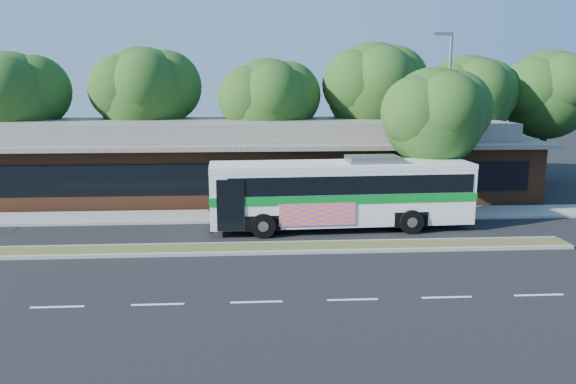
{
  "coord_description": "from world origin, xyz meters",
  "views": [
    {
      "loc": [
        -0.09,
        -21.36,
        6.59
      ],
      "look_at": [
        1.47,
        2.54,
        2.0
      ],
      "focal_mm": 35.0,
      "sensor_mm": 36.0,
      "label": 1
    }
  ],
  "objects_px": {
    "transit_bus": "(342,189)",
    "sidewalk_tree": "(440,115)",
    "lamp_post": "(446,119)",
    "sedan": "(31,195)"
  },
  "relations": [
    {
      "from": "lamp_post",
      "to": "sidewalk_tree",
      "type": "distance_m",
      "value": 0.4
    },
    {
      "from": "transit_bus",
      "to": "sidewalk_tree",
      "type": "xyz_separation_m",
      "value": [
        5.27,
        2.44,
        3.24
      ]
    },
    {
      "from": "lamp_post",
      "to": "sidewalk_tree",
      "type": "height_order",
      "value": "lamp_post"
    },
    {
      "from": "sedan",
      "to": "sidewalk_tree",
      "type": "xyz_separation_m",
      "value": [
        21.51,
        -3.4,
        4.49
      ]
    },
    {
      "from": "transit_bus",
      "to": "sidewalk_tree",
      "type": "height_order",
      "value": "sidewalk_tree"
    },
    {
      "from": "transit_bus",
      "to": "sidewalk_tree",
      "type": "bearing_deg",
      "value": 22.24
    },
    {
      "from": "sedan",
      "to": "sidewalk_tree",
      "type": "height_order",
      "value": "sidewalk_tree"
    },
    {
      "from": "sedan",
      "to": "sidewalk_tree",
      "type": "relative_size",
      "value": 0.57
    },
    {
      "from": "sedan",
      "to": "sidewalk_tree",
      "type": "distance_m",
      "value": 22.23
    },
    {
      "from": "lamp_post",
      "to": "transit_bus",
      "type": "height_order",
      "value": "lamp_post"
    }
  ]
}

